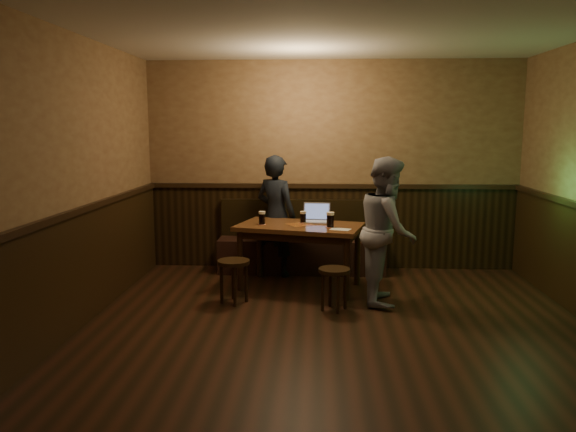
% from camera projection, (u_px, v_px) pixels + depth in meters
% --- Properties ---
extents(room, '(5.04, 6.04, 2.84)m').
position_uv_depth(room, '(339.00, 210.00, 4.86)').
color(room, black).
rests_on(room, ground).
extents(bench, '(2.20, 0.50, 0.95)m').
position_uv_depth(bench, '(302.00, 248.00, 7.52)').
color(bench, black).
rests_on(bench, ground).
extents(pub_table, '(1.60, 1.15, 0.77)m').
position_uv_depth(pub_table, '(300.00, 233.00, 6.68)').
color(pub_table, brown).
rests_on(pub_table, ground).
extents(stool_left, '(0.42, 0.42, 0.48)m').
position_uv_depth(stool_left, '(234.00, 269.00, 6.13)').
color(stool_left, black).
rests_on(stool_left, ground).
extents(stool_right, '(0.42, 0.42, 0.45)m').
position_uv_depth(stool_right, '(334.00, 277.00, 5.89)').
color(stool_right, black).
rests_on(stool_right, ground).
extents(pint_left, '(0.10, 0.10, 0.16)m').
position_uv_depth(pint_left, '(262.00, 218.00, 6.66)').
color(pint_left, '#A03113').
rests_on(pint_left, pub_table).
extents(pint_mid, '(0.10, 0.10, 0.15)m').
position_uv_depth(pint_mid, '(303.00, 217.00, 6.74)').
color(pint_mid, '#A03113').
rests_on(pint_mid, pub_table).
extents(pint_right, '(0.12, 0.12, 0.18)m').
position_uv_depth(pint_right, '(330.00, 220.00, 6.47)').
color(pint_right, '#A03113').
rests_on(pint_right, pub_table).
extents(laptop, '(0.35, 0.29, 0.23)m').
position_uv_depth(laptop, '(316.00, 217.00, 6.84)').
color(laptop, silver).
rests_on(laptop, pub_table).
extents(menu, '(0.26, 0.22, 0.00)m').
position_uv_depth(menu, '(340.00, 229.00, 6.35)').
color(menu, silver).
rests_on(menu, pub_table).
extents(person_suit, '(0.68, 0.61, 1.57)m').
position_uv_depth(person_suit, '(276.00, 216.00, 7.26)').
color(person_suit, black).
rests_on(person_suit, ground).
extents(person_grey, '(0.68, 0.83, 1.61)m').
position_uv_depth(person_grey, '(387.00, 230.00, 6.12)').
color(person_grey, '#94949A').
rests_on(person_grey, ground).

